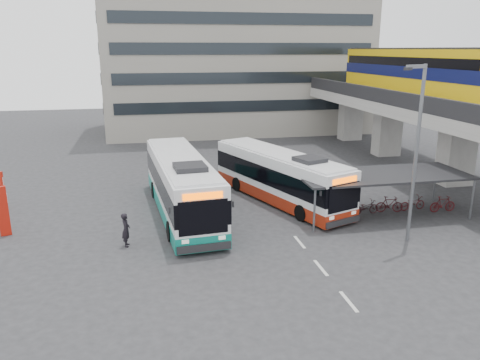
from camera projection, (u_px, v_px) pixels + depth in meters
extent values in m
plane|color=#28282B|center=(252.00, 246.00, 23.54)|extent=(120.00, 120.00, 0.00)
cube|color=gray|center=(456.00, 153.00, 33.77)|extent=(2.20, 1.60, 4.60)
cube|color=gray|center=(387.00, 131.00, 43.20)|extent=(2.20, 1.60, 4.60)
cube|color=gray|center=(351.00, 118.00, 50.74)|extent=(2.20, 1.60, 4.60)
cube|color=gray|center=(428.00, 109.00, 36.80)|extent=(8.00, 32.00, 0.90)
cube|color=black|center=(386.00, 97.00, 35.80)|extent=(0.35, 32.00, 1.10)
cube|color=black|center=(472.00, 95.00, 37.25)|extent=(0.35, 32.00, 1.10)
cube|color=gold|center=(414.00, 74.00, 38.44)|extent=(2.90, 20.00, 3.90)
cube|color=#0A0F3C|center=(414.00, 71.00, 38.39)|extent=(2.98, 20.02, 0.90)
cube|color=black|center=(415.00, 61.00, 38.17)|extent=(2.96, 19.20, 0.70)
cube|color=black|center=(417.00, 49.00, 37.91)|extent=(2.70, 19.60, 0.25)
cylinder|color=#595B60|center=(294.00, 192.00, 28.46)|extent=(0.12, 0.12, 2.40)
cylinder|color=#595B60|center=(435.00, 183.00, 30.33)|extent=(0.12, 0.12, 2.40)
cylinder|color=#595B60|center=(314.00, 211.00, 25.07)|extent=(0.12, 0.12, 2.40)
cylinder|color=#595B60|center=(472.00, 200.00, 26.94)|extent=(0.12, 0.12, 2.40)
cube|color=black|center=(382.00, 175.00, 27.35)|extent=(10.00, 4.00, 0.12)
imported|color=black|center=(316.00, 212.00, 27.12)|extent=(1.71, 0.60, 0.90)
imported|color=black|center=(342.00, 209.00, 27.42)|extent=(1.66, 0.47, 1.00)
imported|color=black|center=(367.00, 208.00, 27.75)|extent=(1.72, 0.60, 0.90)
imported|color=black|center=(392.00, 206.00, 28.04)|extent=(1.66, 0.47, 1.00)
imported|color=#350C0F|center=(416.00, 205.00, 28.37)|extent=(1.71, 0.60, 0.90)
imported|color=#3F0C0F|center=(439.00, 202.00, 28.67)|extent=(1.66, 0.47, 1.00)
cube|color=gray|center=(233.00, 23.00, 55.27)|extent=(30.00, 15.00, 25.00)
cube|color=beige|center=(349.00, 302.00, 18.37)|extent=(0.15, 1.60, 0.01)
cube|color=beige|center=(321.00, 268.00, 21.20)|extent=(0.15, 1.60, 0.01)
cube|color=beige|center=(300.00, 242.00, 24.03)|extent=(0.15, 1.60, 0.01)
cube|color=white|center=(279.00, 174.00, 30.16)|extent=(6.37, 11.82, 2.68)
cube|color=maroon|center=(279.00, 193.00, 30.50)|extent=(6.43, 11.87, 0.73)
cube|color=black|center=(279.00, 172.00, 30.13)|extent=(6.44, 11.86, 1.12)
cube|color=#FF5700|center=(345.00, 180.00, 25.12)|extent=(1.66, 0.68, 0.29)
cube|color=black|center=(310.00, 160.00, 27.36)|extent=(1.94, 1.98, 0.27)
cylinder|color=black|center=(301.00, 213.00, 26.87)|extent=(0.61, 1.01, 0.97)
cylinder|color=black|center=(265.00, 179.00, 33.78)|extent=(0.61, 1.01, 0.97)
cube|color=white|center=(181.00, 182.00, 27.80)|extent=(3.70, 12.87, 2.91)
cube|color=#0C6F60|center=(182.00, 204.00, 28.16)|extent=(3.74, 12.91, 0.79)
cube|color=black|center=(181.00, 180.00, 27.76)|extent=(3.76, 12.89, 1.22)
cube|color=#FF5700|center=(203.00, 196.00, 21.64)|extent=(1.89, 0.23, 0.32)
cube|color=black|center=(190.00, 167.00, 24.41)|extent=(1.75, 1.82, 0.30)
cylinder|color=black|center=(171.00, 231.00, 24.08)|extent=(0.40, 1.08, 1.06)
cylinder|color=black|center=(192.00, 187.00, 31.80)|extent=(0.40, 1.08, 1.06)
imported|color=black|center=(126.00, 230.00, 23.34)|extent=(0.44, 0.65, 1.74)
cylinder|color=#595B60|center=(416.00, 157.00, 23.02)|extent=(0.18, 0.18, 8.91)
cube|color=#595B60|center=(416.00, 66.00, 21.48)|extent=(1.30, 0.68, 0.17)
cube|color=black|center=(408.00, 69.00, 21.17)|extent=(0.44, 0.34, 0.13)
cube|color=#B3170B|center=(3.00, 211.00, 24.56)|extent=(0.57, 0.34, 2.71)
cube|color=white|center=(1.00, 199.00, 24.37)|extent=(0.57, 0.23, 0.54)
cube|color=#B3170B|center=(1.00, 191.00, 28.40)|extent=(0.52, 0.31, 2.48)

